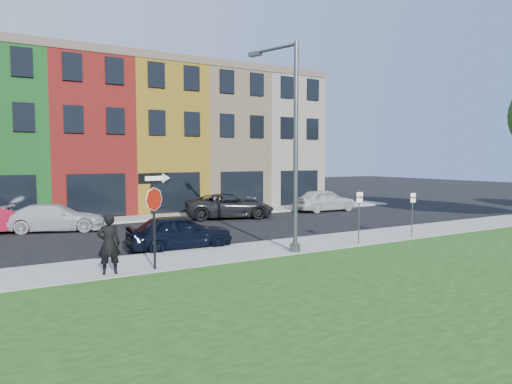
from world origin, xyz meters
TOP-DOWN VIEW (x-y plane):
  - ground at (0.00, 0.00)m, footprint 120.00×120.00m
  - sidewalk_near at (2.00, 3.00)m, footprint 40.00×3.00m
  - sidewalk_far at (-3.00, 15.00)m, footprint 40.00×2.40m
  - rowhouse_block at (-2.50, 21.18)m, footprint 30.00×10.12m
  - stop_sign at (-6.03, 1.88)m, footprint 1.04×0.21m
  - man at (-7.44, 2.00)m, footprint 0.84×0.68m
  - sedan_near at (-3.96, 5.10)m, footprint 2.12×4.42m
  - parked_car_silver at (-7.74, 12.78)m, footprint 4.74×5.96m
  - parked_car_dark at (2.30, 12.86)m, footprint 5.52×6.86m
  - parked_car_white at (9.75, 12.80)m, footprint 2.27×4.74m
  - street_lamp at (-0.54, 2.10)m, footprint 1.01×2.51m
  - parking_sign_a at (2.79, 1.89)m, footprint 0.32×0.09m
  - parking_sign_b at (6.05, 1.89)m, footprint 0.32×0.08m

SIDE VIEW (x-z plane):
  - ground at x=0.00m, z-range 0.00..0.00m
  - sidewalk_near at x=2.00m, z-range 0.00..0.12m
  - sidewalk_far at x=-3.00m, z-range 0.00..0.12m
  - parked_car_silver at x=-7.74m, z-range 0.00..1.40m
  - sedan_near at x=-3.96m, z-range 0.00..1.45m
  - parked_car_dark at x=2.30m, z-range 0.00..1.52m
  - parked_car_white at x=9.75m, z-range 0.00..1.56m
  - man at x=-7.44m, z-range 0.12..2.01m
  - parking_sign_b at x=6.05m, z-range 0.39..2.48m
  - parking_sign_a at x=2.79m, z-range 0.40..2.68m
  - stop_sign at x=-6.03m, z-range 0.78..3.90m
  - street_lamp at x=-0.54m, z-range 0.15..8.11m
  - rowhouse_block at x=-2.50m, z-range -0.01..9.99m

